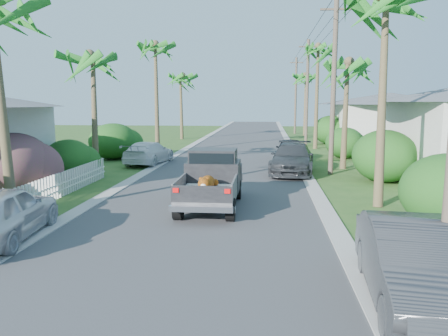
# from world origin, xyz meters

# --- Properties ---
(ground) EXTENTS (120.00, 120.00, 0.00)m
(ground) POSITION_xyz_m (0.00, 0.00, 0.00)
(ground) COLOR #2C521E
(ground) RESTS_ON ground
(road) EXTENTS (8.00, 100.00, 0.02)m
(road) POSITION_xyz_m (0.00, 25.00, 0.01)
(road) COLOR #38383A
(road) RESTS_ON ground
(curb_left) EXTENTS (0.60, 100.00, 0.06)m
(curb_left) POSITION_xyz_m (-4.30, 25.00, 0.03)
(curb_left) COLOR #A5A39E
(curb_left) RESTS_ON ground
(curb_right) EXTENTS (0.60, 100.00, 0.06)m
(curb_right) POSITION_xyz_m (4.30, 25.00, 0.03)
(curb_right) COLOR #A5A39E
(curb_right) RESTS_ON ground
(pickup_truck) EXTENTS (1.98, 5.12, 2.06)m
(pickup_truck) POSITION_xyz_m (0.24, 5.52, 1.01)
(pickup_truck) COLOR black
(pickup_truck) RESTS_ON ground
(parked_car_rn) EXTENTS (2.04, 4.88, 1.57)m
(parked_car_rn) POSITION_xyz_m (5.00, -2.19, 0.78)
(parked_car_rn) COLOR #303235
(parked_car_rn) RESTS_ON ground
(parked_car_rm) EXTENTS (2.77, 5.61, 1.57)m
(parked_car_rm) POSITION_xyz_m (3.60, 13.22, 0.78)
(parked_car_rm) COLOR #333538
(parked_car_rm) RESTS_ON ground
(parked_car_rf) EXTENTS (2.18, 4.34, 1.42)m
(parked_car_rf) POSITION_xyz_m (3.71, 18.33, 0.71)
(parked_car_rf) COLOR black
(parked_car_rf) RESTS_ON ground
(parked_car_ln) EXTENTS (2.33, 4.71, 1.54)m
(parked_car_ln) POSITION_xyz_m (-5.00, 0.71, 0.77)
(parked_car_ln) COLOR silver
(parked_car_ln) RESTS_ON ground
(parked_car_lf) EXTENTS (2.46, 4.94, 1.38)m
(parked_car_lf) POSITION_xyz_m (-5.00, 15.87, 0.69)
(parked_car_lf) COLOR white
(parked_car_lf) RESTS_ON ground
(palm_l_b) EXTENTS (4.40, 4.40, 7.40)m
(palm_l_b) POSITION_xyz_m (-6.80, 12.00, 6.15)
(palm_l_b) COLOR brown
(palm_l_b) RESTS_ON ground
(palm_l_c) EXTENTS (4.40, 4.40, 9.20)m
(palm_l_c) POSITION_xyz_m (-6.00, 22.00, 7.91)
(palm_l_c) COLOR brown
(palm_l_c) RESTS_ON ground
(palm_l_d) EXTENTS (4.40, 4.40, 7.70)m
(palm_l_d) POSITION_xyz_m (-6.50, 34.00, 6.44)
(palm_l_d) COLOR brown
(palm_l_d) RESTS_ON ground
(palm_r_b) EXTENTS (4.40, 4.40, 7.20)m
(palm_r_b) POSITION_xyz_m (6.60, 15.00, 5.95)
(palm_r_b) COLOR brown
(palm_r_b) RESTS_ON ground
(palm_r_c) EXTENTS (4.40, 4.40, 9.40)m
(palm_r_c) POSITION_xyz_m (6.20, 26.00, 8.11)
(palm_r_c) COLOR brown
(palm_r_c) RESTS_ON ground
(palm_r_d) EXTENTS (4.40, 4.40, 8.00)m
(palm_r_d) POSITION_xyz_m (6.50, 40.00, 6.74)
(palm_r_d) COLOR brown
(palm_r_d) RESTS_ON ground
(shrub_l_b) EXTENTS (3.00, 3.30, 2.60)m
(shrub_l_b) POSITION_xyz_m (-7.80, 6.00, 1.30)
(shrub_l_b) COLOR #A5175B
(shrub_l_b) RESTS_ON ground
(shrub_l_c) EXTENTS (2.40, 2.64, 2.00)m
(shrub_l_c) POSITION_xyz_m (-7.40, 10.00, 1.00)
(shrub_l_c) COLOR #113E17
(shrub_l_c) RESTS_ON ground
(shrub_l_d) EXTENTS (3.20, 3.52, 2.40)m
(shrub_l_d) POSITION_xyz_m (-8.00, 18.00, 1.20)
(shrub_l_d) COLOR #113E17
(shrub_l_d) RESTS_ON ground
(shrub_r_b) EXTENTS (3.00, 3.30, 2.50)m
(shrub_r_b) POSITION_xyz_m (7.80, 11.00, 1.25)
(shrub_r_b) COLOR #113E17
(shrub_r_b) RESTS_ON ground
(shrub_r_c) EXTENTS (2.60, 2.86, 2.10)m
(shrub_r_c) POSITION_xyz_m (7.50, 20.00, 1.05)
(shrub_r_c) COLOR #113E17
(shrub_r_c) RESTS_ON ground
(shrub_r_d) EXTENTS (3.20, 3.52, 2.60)m
(shrub_r_d) POSITION_xyz_m (8.00, 30.00, 1.30)
(shrub_r_d) COLOR #113E17
(shrub_r_d) RESTS_ON ground
(picket_fence) EXTENTS (0.10, 11.00, 1.00)m
(picket_fence) POSITION_xyz_m (-6.00, 5.50, 0.50)
(picket_fence) COLOR white
(picket_fence) RESTS_ON ground
(house_right_far) EXTENTS (9.00, 8.00, 4.60)m
(house_right_far) POSITION_xyz_m (13.00, 30.00, 2.12)
(house_right_far) COLOR silver
(house_right_far) RESTS_ON ground
(utility_pole_b) EXTENTS (1.60, 0.26, 9.00)m
(utility_pole_b) POSITION_xyz_m (5.60, 13.00, 4.60)
(utility_pole_b) COLOR brown
(utility_pole_b) RESTS_ON ground
(utility_pole_c) EXTENTS (1.60, 0.26, 9.00)m
(utility_pole_c) POSITION_xyz_m (5.60, 28.00, 4.60)
(utility_pole_c) COLOR brown
(utility_pole_c) RESTS_ON ground
(utility_pole_d) EXTENTS (1.60, 0.26, 9.00)m
(utility_pole_d) POSITION_xyz_m (5.60, 43.00, 4.60)
(utility_pole_d) COLOR brown
(utility_pole_d) RESTS_ON ground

